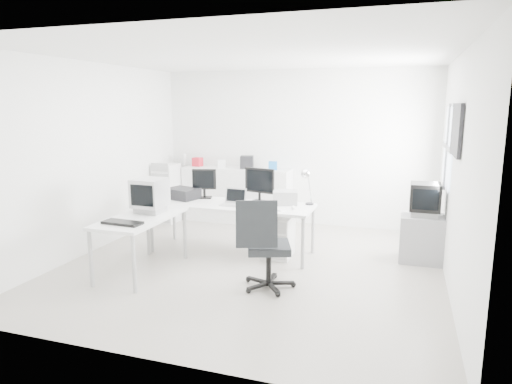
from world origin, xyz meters
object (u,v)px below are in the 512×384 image
(crt_monitor, at_px, (150,194))
(tv_cabinet, at_px, (422,239))
(inkjet_printer, at_px, (183,193))
(office_chair, at_px, (269,243))
(lcd_monitor_small, at_px, (204,183))
(sideboard, at_px, (237,195))
(side_desk, at_px, (142,244))
(lcd_monitor_large, at_px, (260,185))
(main_desk, at_px, (232,228))
(drawer_pedestal, at_px, (278,236))
(crt_tv, at_px, (425,200))
(filing_cabinet, at_px, (167,193))
(laptop, at_px, (232,197))
(laser_printer, at_px, (285,197))

(crt_monitor, relative_size, tv_cabinet, 0.78)
(inkjet_printer, bearing_deg, office_chair, -18.49)
(lcd_monitor_small, height_order, sideboard, lcd_monitor_small)
(side_desk, bearing_deg, lcd_monitor_large, 48.37)
(main_desk, bearing_deg, drawer_pedestal, 4.09)
(drawer_pedestal, bearing_deg, office_chair, -80.29)
(crt_tv, distance_m, filing_cabinet, 4.59)
(drawer_pedestal, xyz_separation_m, tv_cabinet, (1.98, 0.43, 0.03))
(lcd_monitor_large, distance_m, crt_tv, 2.35)
(filing_cabinet, bearing_deg, side_desk, -68.28)
(side_desk, height_order, office_chair, office_chair)
(lcd_monitor_large, bearing_deg, laptop, -117.14)
(inkjet_printer, distance_m, laptop, 0.92)
(main_desk, relative_size, crt_monitor, 4.67)
(side_desk, relative_size, laptop, 3.68)
(lcd_monitor_small, height_order, office_chair, lcd_monitor_small)
(drawer_pedestal, distance_m, sideboard, 2.17)
(laptop, xyz_separation_m, crt_monitor, (-0.90, -0.75, 0.13))
(lcd_monitor_small, relative_size, lcd_monitor_large, 0.92)
(crt_tv, height_order, filing_cabinet, crt_tv)
(main_desk, height_order, laser_printer, laser_printer)
(lcd_monitor_large, xyz_separation_m, laser_printer, (0.40, -0.03, -0.15))
(tv_cabinet, bearing_deg, filing_cabinet, 169.25)
(sideboard, bearing_deg, lcd_monitor_small, -88.72)
(lcd_monitor_large, relative_size, crt_monitor, 0.98)
(crt_tv, height_order, sideboard, crt_tv)
(drawer_pedestal, bearing_deg, main_desk, -175.91)
(crt_monitor, relative_size, sideboard, 0.25)
(laptop, xyz_separation_m, laser_printer, (0.70, 0.32, -0.02))
(office_chair, bearing_deg, crt_tv, 22.06)
(inkjet_printer, height_order, office_chair, office_chair)
(drawer_pedestal, bearing_deg, inkjet_printer, 178.15)
(inkjet_printer, height_order, laptop, laptop)
(lcd_monitor_small, distance_m, laser_printer, 1.31)
(tv_cabinet, height_order, filing_cabinet, filing_cabinet)
(side_desk, bearing_deg, office_chair, -0.16)
(laptop, xyz_separation_m, tv_cabinet, (2.63, 0.58, -0.54))
(lcd_monitor_small, height_order, filing_cabinet, lcd_monitor_small)
(lcd_monitor_large, height_order, crt_monitor, crt_monitor)
(filing_cabinet, bearing_deg, tv_cabinet, -10.75)
(laser_printer, bearing_deg, inkjet_printer, 167.76)
(lcd_monitor_large, height_order, office_chair, lcd_monitor_large)
(lcd_monitor_small, bearing_deg, sideboard, 73.65)
(side_desk, xyz_separation_m, tv_cabinet, (3.53, 1.58, -0.05))
(lcd_monitor_large, bearing_deg, side_desk, -118.17)
(inkjet_printer, relative_size, laptop, 1.22)
(drawer_pedestal, height_order, lcd_monitor_large, lcd_monitor_large)
(crt_tv, bearing_deg, inkjet_printer, -173.88)
(lcd_monitor_small, distance_m, sideboard, 1.60)
(crt_monitor, distance_m, office_chair, 1.82)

